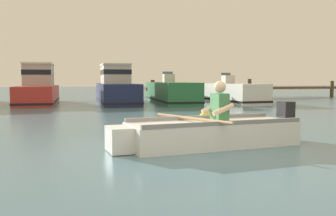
{
  "coord_description": "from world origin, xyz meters",
  "views": [
    {
      "loc": [
        -2.17,
        -5.02,
        1.21
      ],
      "look_at": [
        0.25,
        3.02,
        0.55
      ],
      "focal_mm": 38.41,
      "sensor_mm": 36.0,
      "label": 1
    }
  ],
  "objects_px": {
    "rowboat_with_person": "(209,132)",
    "moored_boat_navy": "(116,88)",
    "moored_boat_green": "(171,93)",
    "moored_boat_white": "(231,94)",
    "mooring_buoy": "(205,119)",
    "moored_boat_red": "(38,89)"
  },
  "relations": [
    {
      "from": "rowboat_with_person",
      "to": "moored_boat_navy",
      "type": "height_order",
      "value": "moored_boat_navy"
    },
    {
      "from": "moored_boat_green",
      "to": "moored_boat_white",
      "type": "relative_size",
      "value": 1.24
    },
    {
      "from": "moored_boat_navy",
      "to": "mooring_buoy",
      "type": "xyz_separation_m",
      "value": [
        0.88,
        -9.81,
        -0.58
      ]
    },
    {
      "from": "moored_boat_white",
      "to": "mooring_buoy",
      "type": "xyz_separation_m",
      "value": [
        -5.01,
        -8.5,
        -0.3
      ]
    },
    {
      "from": "moored_boat_white",
      "to": "mooring_buoy",
      "type": "bearing_deg",
      "value": -120.53
    },
    {
      "from": "rowboat_with_person",
      "to": "moored_boat_red",
      "type": "bearing_deg",
      "value": 105.45
    },
    {
      "from": "moored_boat_green",
      "to": "moored_boat_white",
      "type": "xyz_separation_m",
      "value": [
        3.1,
        -0.84,
        -0.03
      ]
    },
    {
      "from": "moored_boat_green",
      "to": "mooring_buoy",
      "type": "relative_size",
      "value": 17.22
    },
    {
      "from": "moored_boat_green",
      "to": "mooring_buoy",
      "type": "xyz_separation_m",
      "value": [
        -1.92,
        -9.34,
        -0.33
      ]
    },
    {
      "from": "mooring_buoy",
      "to": "moored_boat_red",
      "type": "bearing_deg",
      "value": 114.06
    },
    {
      "from": "moored_boat_white",
      "to": "mooring_buoy",
      "type": "relative_size",
      "value": 13.85
    },
    {
      "from": "moored_boat_green",
      "to": "moored_boat_navy",
      "type": "bearing_deg",
      "value": 170.45
    },
    {
      "from": "moored_boat_navy",
      "to": "mooring_buoy",
      "type": "distance_m",
      "value": 9.87
    },
    {
      "from": "mooring_buoy",
      "to": "moored_boat_green",
      "type": "bearing_deg",
      "value": 78.4
    },
    {
      "from": "moored_boat_red",
      "to": "moored_boat_green",
      "type": "distance_m",
      "value": 6.72
    },
    {
      "from": "moored_boat_red",
      "to": "moored_boat_navy",
      "type": "relative_size",
      "value": 0.92
    },
    {
      "from": "moored_boat_white",
      "to": "mooring_buoy",
      "type": "distance_m",
      "value": 9.87
    },
    {
      "from": "moored_boat_navy",
      "to": "moored_boat_white",
      "type": "bearing_deg",
      "value": -12.55
    },
    {
      "from": "mooring_buoy",
      "to": "rowboat_with_person",
      "type": "bearing_deg",
      "value": -111.49
    },
    {
      "from": "moored_boat_red",
      "to": "mooring_buoy",
      "type": "xyz_separation_m",
      "value": [
        4.69,
        -10.51,
        -0.58
      ]
    },
    {
      "from": "moored_boat_green",
      "to": "moored_boat_white",
      "type": "distance_m",
      "value": 3.21
    },
    {
      "from": "rowboat_with_person",
      "to": "moored_boat_red",
      "type": "height_order",
      "value": "moored_boat_red"
    }
  ]
}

